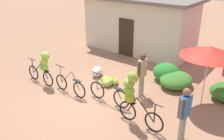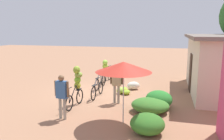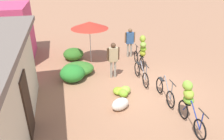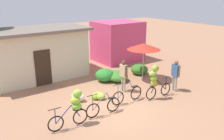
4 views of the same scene
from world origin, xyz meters
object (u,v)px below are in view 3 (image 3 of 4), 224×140
(bicycle_by_shop, at_px, (142,50))
(banana_pile_on_ground, at_px, (122,91))
(bicycle_center_loaded, at_px, (141,74))
(produce_sack, at_px, (120,104))
(person_bystander, at_px, (113,57))
(bicycle_near_pile, at_px, (165,91))
(shop_pink, at_px, (3,34))
(market_umbrella, at_px, (90,25))
(bicycle_leftmost, at_px, (189,100))
(person_vendor, at_px, (130,40))

(bicycle_by_shop, distance_m, banana_pile_on_ground, 2.85)
(bicycle_center_loaded, xyz_separation_m, produce_sack, (-1.82, 1.48, -0.15))
(produce_sack, height_order, person_bystander, person_bystander)
(bicycle_near_pile, relative_size, produce_sack, 2.37)
(banana_pile_on_ground, height_order, person_bystander, person_bystander)
(shop_pink, height_order, person_bystander, shop_pink)
(shop_pink, bearing_deg, produce_sack, -141.25)
(shop_pink, height_order, bicycle_center_loaded, shop_pink)
(bicycle_center_loaded, bearing_deg, shop_pink, 56.36)
(market_umbrella, xyz_separation_m, produce_sack, (-4.52, -0.38, -1.80))
(market_umbrella, xyz_separation_m, bicycle_leftmost, (-5.70, -2.32, -1.17))
(bicycle_center_loaded, bearing_deg, bicycle_near_pile, -167.16)
(person_vendor, bearing_deg, person_bystander, 146.09)
(market_umbrella, distance_m, bicycle_center_loaded, 3.67)
(shop_pink, relative_size, bicycle_center_loaded, 1.82)
(person_vendor, bearing_deg, produce_sack, 158.53)
(person_vendor, bearing_deg, banana_pile_on_ground, 158.08)
(bicycle_center_loaded, distance_m, banana_pile_on_ground, 1.45)
(bicycle_by_shop, bearing_deg, person_bystander, 112.24)
(bicycle_near_pile, xyz_separation_m, bicycle_center_loaded, (1.60, 0.36, 0.01))
(bicycle_center_loaded, height_order, banana_pile_on_ground, bicycle_center_loaded)
(shop_pink, relative_size, market_umbrella, 1.46)
(shop_pink, distance_m, person_vendor, 6.81)
(bicycle_leftmost, xyz_separation_m, produce_sack, (1.18, 1.94, -0.63))
(person_vendor, relative_size, person_bystander, 0.98)
(produce_sack, xyz_separation_m, person_bystander, (2.48, -0.35, 0.82))
(market_umbrella, distance_m, bicycle_leftmost, 6.26)
(bicycle_by_shop, height_order, person_bystander, bicycle_by_shop)
(shop_pink, distance_m, bicycle_by_shop, 7.38)
(shop_pink, height_order, produce_sack, shop_pink)
(shop_pink, distance_m, market_umbrella, 4.71)
(shop_pink, height_order, market_umbrella, shop_pink)
(bicycle_leftmost, distance_m, banana_pile_on_ground, 2.75)
(bicycle_leftmost, bearing_deg, shop_pink, 43.26)
(market_umbrella, bearing_deg, person_bystander, -160.29)
(bicycle_leftmost, relative_size, bicycle_near_pile, 0.99)
(shop_pink, xyz_separation_m, bicycle_by_shop, (-2.87, -6.78, -0.48))
(bicycle_by_shop, distance_m, produce_sack, 3.78)
(bicycle_near_pile, bearing_deg, person_bystander, 33.40)
(banana_pile_on_ground, distance_m, produce_sack, 1.01)
(shop_pink, bearing_deg, person_vendor, -100.94)
(shop_pink, bearing_deg, market_umbrella, -108.49)
(bicycle_near_pile, xyz_separation_m, bicycle_by_shop, (2.92, -0.12, 0.62))
(produce_sack, height_order, person_vendor, person_vendor)
(bicycle_leftmost, distance_m, person_bystander, 3.99)
(bicycle_center_loaded, distance_m, bicycle_by_shop, 1.54)
(bicycle_leftmost, relative_size, banana_pile_on_ground, 1.94)
(bicycle_near_pile, height_order, bicycle_center_loaded, bicycle_center_loaded)
(produce_sack, bearing_deg, bicycle_center_loaded, -39.09)
(bicycle_near_pile, xyz_separation_m, person_bystander, (2.26, 1.49, 0.68))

